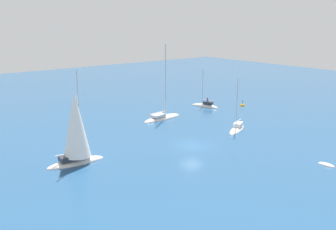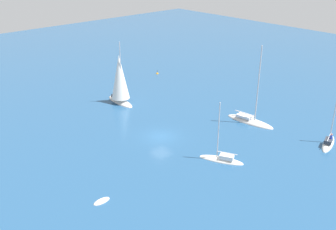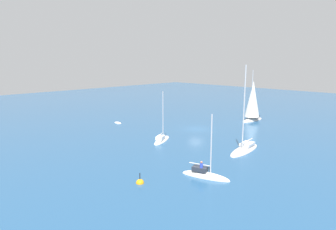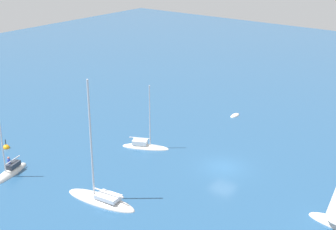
{
  "view_description": "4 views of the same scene",
  "coord_description": "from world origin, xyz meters",
  "px_view_note": "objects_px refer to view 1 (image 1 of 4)",
  "views": [
    {
      "loc": [
        -30.9,
        -34.03,
        15.28
      ],
      "look_at": [
        4.02,
        9.7,
        1.35
      ],
      "focal_mm": 42.06,
      "sensor_mm": 36.0,
      "label": 1
    },
    {
      "loc": [
        35.01,
        -30.52,
        23.67
      ],
      "look_at": [
        -2.02,
        3.17,
        1.56
      ],
      "focal_mm": 41.51,
      "sensor_mm": 36.0,
      "label": 2
    },
    {
      "loc": [
        39.37,
        32.06,
        11.92
      ],
      "look_at": [
        4.5,
        -2.47,
        2.77
      ],
      "focal_mm": 31.44,
      "sensor_mm": 36.0,
      "label": 3
    },
    {
      "loc": [
        -23.43,
        39.79,
        22.99
      ],
      "look_at": [
        9.22,
        -2.48,
        2.92
      ],
      "focal_mm": 52.56,
      "sensor_mm": 36.0,
      "label": 4
    }
  ],
  "objects_px": {
    "yacht_1": "(76,131)",
    "yacht": "(162,118)",
    "tender": "(326,165)",
    "mooring_buoy": "(243,106)",
    "ketch": "(237,129)",
    "ketch_1": "(205,106)"
  },
  "relations": [
    {
      "from": "ketch_1",
      "to": "mooring_buoy",
      "type": "distance_m",
      "value": 6.79
    },
    {
      "from": "tender",
      "to": "yacht",
      "type": "bearing_deg",
      "value": 2.17
    },
    {
      "from": "ketch_1",
      "to": "tender",
      "type": "bearing_deg",
      "value": 144.48
    },
    {
      "from": "mooring_buoy",
      "to": "tender",
      "type": "bearing_deg",
      "value": -121.48
    },
    {
      "from": "ketch",
      "to": "ketch_1",
      "type": "bearing_deg",
      "value": -142.69
    },
    {
      "from": "yacht",
      "to": "yacht_1",
      "type": "xyz_separation_m",
      "value": [
        -18.79,
        -9.34,
        3.46
      ]
    },
    {
      "from": "tender",
      "to": "ketch",
      "type": "bearing_deg",
      "value": -11.95
    },
    {
      "from": "ketch",
      "to": "mooring_buoy",
      "type": "height_order",
      "value": "ketch"
    },
    {
      "from": "yacht_1",
      "to": "mooring_buoy",
      "type": "height_order",
      "value": "yacht_1"
    },
    {
      "from": "ketch",
      "to": "mooring_buoy",
      "type": "bearing_deg",
      "value": -168.22
    },
    {
      "from": "ketch",
      "to": "yacht",
      "type": "bearing_deg",
      "value": -95.0
    },
    {
      "from": "yacht_1",
      "to": "ketch_1",
      "type": "xyz_separation_m",
      "value": [
        29.82,
        11.21,
        -3.49
      ]
    },
    {
      "from": "yacht_1",
      "to": "tender",
      "type": "bearing_deg",
      "value": -36.82
    },
    {
      "from": "ketch",
      "to": "mooring_buoy",
      "type": "relative_size",
      "value": 5.35
    },
    {
      "from": "yacht",
      "to": "ketch",
      "type": "distance_m",
      "value": 12.24
    },
    {
      "from": "ketch",
      "to": "yacht_1",
      "type": "bearing_deg",
      "value": -31.37
    },
    {
      "from": "yacht_1",
      "to": "mooring_buoy",
      "type": "bearing_deg",
      "value": 15.35
    },
    {
      "from": "yacht",
      "to": "yacht_1",
      "type": "bearing_deg",
      "value": -160.2
    },
    {
      "from": "mooring_buoy",
      "to": "ketch_1",
      "type": "bearing_deg",
      "value": 147.84
    },
    {
      "from": "ketch_1",
      "to": "mooring_buoy",
      "type": "height_order",
      "value": "ketch_1"
    },
    {
      "from": "yacht",
      "to": "mooring_buoy",
      "type": "xyz_separation_m",
      "value": [
        16.77,
        -1.74,
        -0.16
      ]
    },
    {
      "from": "yacht_1",
      "to": "yacht",
      "type": "bearing_deg",
      "value": 29.72
    }
  ]
}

